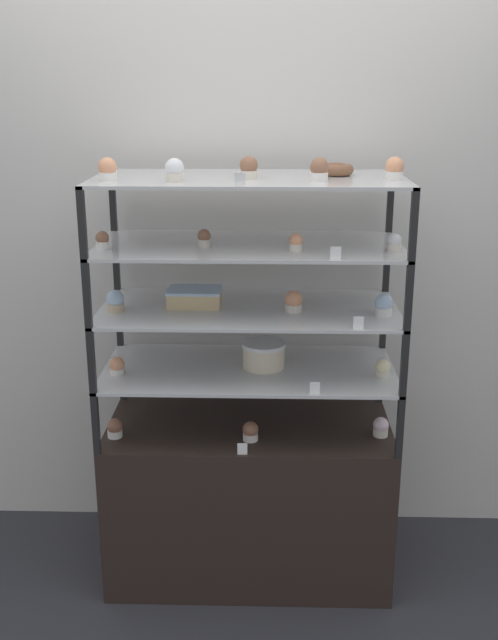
{
  "coord_description": "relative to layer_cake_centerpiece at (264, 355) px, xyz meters",
  "views": [
    {
      "loc": [
        0.08,
        -2.68,
        1.93
      ],
      "look_at": [
        0.0,
        0.0,
        1.08
      ],
      "focal_mm": 42.0,
      "sensor_mm": 36.0,
      "label": 1
    }
  ],
  "objects": [
    {
      "name": "display_riser_middle",
      "position": [
        -0.06,
        -0.01,
        0.18
      ],
      "size": [
        1.11,
        0.53,
        0.24
      ],
      "color": "black",
      "rests_on": "display_riser_lower"
    },
    {
      "name": "cupcake_0",
      "position": [
        -0.56,
        -0.13,
        -0.26
      ],
      "size": [
        0.06,
        0.06,
        0.07
      ],
      "color": "white",
      "rests_on": "display_base"
    },
    {
      "name": "back_wall",
      "position": [
        -0.06,
        0.39,
        0.36
      ],
      "size": [
        8.0,
        0.05,
        2.6
      ],
      "color": "silver",
      "rests_on": "ground_plane"
    },
    {
      "name": "price_tag_0",
      "position": [
        -0.07,
        -0.26,
        -0.27
      ],
      "size": [
        0.04,
        0.0,
        0.04
      ],
      "color": "white",
      "rests_on": "display_base"
    },
    {
      "name": "cupcake_1",
      "position": [
        -0.05,
        -0.14,
        -0.26
      ],
      "size": [
        0.06,
        0.06,
        0.07
      ],
      "color": "white",
      "rests_on": "display_base"
    },
    {
      "name": "cupcake_7",
      "position": [
        0.43,
        -0.09,
        0.23
      ],
      "size": [
        0.06,
        0.06,
        0.08
      ],
      "color": "white",
      "rests_on": "display_riser_middle"
    },
    {
      "name": "price_tag_1",
      "position": [
        0.18,
        -0.26,
        -0.03
      ],
      "size": [
        0.04,
        0.0,
        0.04
      ],
      "color": "white",
      "rests_on": "display_riser_lower"
    },
    {
      "name": "price_tag_4",
      "position": [
        -0.08,
        -0.26,
        0.7
      ],
      "size": [
        0.04,
        0.0,
        0.04
      ],
      "color": "white",
      "rests_on": "display_riser_top"
    },
    {
      "name": "cupcake_12",
      "position": [
        -0.54,
        -0.12,
        0.71
      ],
      "size": [
        0.06,
        0.06,
        0.08
      ],
      "color": "white",
      "rests_on": "display_riser_top"
    },
    {
      "name": "layer_cake_centerpiece",
      "position": [
        0.0,
        0.0,
        0.0
      ],
      "size": [
        0.17,
        0.17,
        0.1
      ],
      "color": "beige",
      "rests_on": "display_riser_lower"
    },
    {
      "name": "display_riser_top",
      "position": [
        -0.06,
        -0.01,
        0.66
      ],
      "size": [
        1.11,
        0.53,
        0.24
      ],
      "color": "black",
      "rests_on": "display_riser_upper"
    },
    {
      "name": "cupcake_3",
      "position": [
        -0.55,
        -0.09,
        -0.02
      ],
      "size": [
        0.06,
        0.06,
        0.07
      ],
      "color": "white",
      "rests_on": "display_riser_lower"
    },
    {
      "name": "donut_glazed",
      "position": [
        0.25,
        0.05,
        0.7
      ],
      "size": [
        0.14,
        0.14,
        0.04
      ],
      "color": "brown",
      "rests_on": "display_riser_top"
    },
    {
      "name": "cupcake_10",
      "position": [
        0.11,
        -0.13,
        0.47
      ],
      "size": [
        0.05,
        0.05,
        0.06
      ],
      "color": "beige",
      "rests_on": "display_riser_upper"
    },
    {
      "name": "cupcake_5",
      "position": [
        -0.55,
        -0.07,
        0.23
      ],
      "size": [
        0.06,
        0.06,
        0.08
      ],
      "color": "#CCB28C",
      "rests_on": "display_riser_middle"
    },
    {
      "name": "cupcake_9",
      "position": [
        -0.22,
        -0.06,
        0.47
      ],
      "size": [
        0.05,
        0.05,
        0.06
      ],
      "color": "beige",
      "rests_on": "display_riser_upper"
    },
    {
      "name": "display_riser_upper",
      "position": [
        -0.06,
        -0.01,
        0.42
      ],
      "size": [
        1.11,
        0.53,
        0.24
      ],
      "color": "black",
      "rests_on": "display_riser_middle"
    },
    {
      "name": "cupcake_13",
      "position": [
        -0.3,
        -0.14,
        0.71
      ],
      "size": [
        0.06,
        0.06,
        0.08
      ],
      "color": "beige",
      "rests_on": "display_riser_top"
    },
    {
      "name": "cupcake_2",
      "position": [
        0.45,
        -0.09,
        -0.26
      ],
      "size": [
        0.06,
        0.06,
        0.07
      ],
      "color": "beige",
      "rests_on": "display_base"
    },
    {
      "name": "ground_plane",
      "position": [
        -0.06,
        -0.01,
        -0.94
      ],
      "size": [
        20.0,
        20.0,
        0.0
      ],
      "primitive_type": "plane",
      "color": "#2D2D33"
    },
    {
      "name": "cupcake_14",
      "position": [
        -0.05,
        -0.06,
        0.71
      ],
      "size": [
        0.06,
        0.06,
        0.08
      ],
      "color": "beige",
      "rests_on": "display_riser_top"
    },
    {
      "name": "display_base",
      "position": [
        -0.06,
        -0.01,
        -0.61
      ],
      "size": [
        1.11,
        0.53,
        0.64
      ],
      "color": "black",
      "rests_on": "ground_plane"
    },
    {
      "name": "cupcake_4",
      "position": [
        0.44,
        -0.08,
        -0.02
      ],
      "size": [
        0.06,
        0.06,
        0.07
      ],
      "color": "beige",
      "rests_on": "display_riser_lower"
    },
    {
      "name": "cupcake_11",
      "position": [
        0.45,
        -0.13,
        0.47
      ],
      "size": [
        0.05,
        0.05,
        0.06
      ],
      "color": "beige",
      "rests_on": "display_riser_upper"
    },
    {
      "name": "price_tag_3",
      "position": [
        0.24,
        -0.26,
        0.46
      ],
      "size": [
        0.04,
        0.0,
        0.04
      ],
      "color": "white",
      "rests_on": "display_riser_upper"
    },
    {
      "name": "sheet_cake_frosted",
      "position": [
        -0.26,
        0.01,
        0.22
      ],
      "size": [
        0.2,
        0.14,
        0.06
      ],
      "color": "#DBBC84",
      "rests_on": "display_riser_middle"
    },
    {
      "name": "cupcake_6",
      "position": [
        0.11,
        -0.06,
        0.23
      ],
      "size": [
        0.06,
        0.06,
        0.08
      ],
      "color": "beige",
      "rests_on": "display_riser_middle"
    },
    {
      "name": "cupcake_15",
      "position": [
        0.19,
        -0.11,
        0.71
      ],
      "size": [
        0.06,
        0.06,
        0.08
      ],
      "color": "white",
      "rests_on": "display_riser_top"
    },
    {
      "name": "price_tag_2",
      "position": [
        0.33,
        -0.26,
        0.21
      ],
      "size": [
        0.04,
        0.0,
        0.04
      ],
      "color": "white",
      "rests_on": "display_riser_middle"
    },
    {
      "name": "cupcake_16",
      "position": [
        0.45,
        -0.07,
        0.71
      ],
      "size": [
        0.06,
        0.06,
        0.08
      ],
      "color": "white",
      "rests_on": "display_riser_top"
    },
    {
      "name": "display_riser_lower",
      "position": [
        -0.06,
        -0.01,
        -0.06
      ],
      "size": [
        1.11,
        0.53,
        0.24
      ],
      "color": "black",
      "rests_on": "display_base"
    },
    {
      "name": "cupcake_8",
      "position": [
        -0.57,
        -0.11,
        0.47
      ],
      "size": [
        0.05,
        0.05,
        0.06
      ],
      "color": "white",
      "rests_on": "display_riser_upper"
    }
  ]
}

